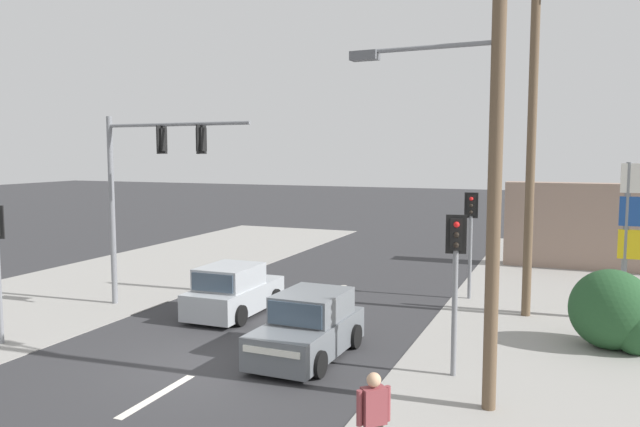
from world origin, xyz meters
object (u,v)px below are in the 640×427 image
at_px(traffic_signal_mast, 143,176).
at_px(hatchback_oncoming_near, 309,328).
at_px(hatchback_receding_far, 233,292).
at_px(pedestrian_at_kerb, 374,418).
at_px(utility_pole_foreground_right, 488,139).
at_px(pedestal_signal_far_median, 471,227).
at_px(utility_pole_midground_right, 532,129).
at_px(pedestal_signal_right_kerb, 455,268).

relative_size(traffic_signal_mast, hatchback_oncoming_near, 1.63).
distance_m(hatchback_receding_far, pedestrian_at_kerb, 10.04).
distance_m(utility_pole_foreground_right, hatchback_oncoming_near, 6.34).
relative_size(pedestal_signal_far_median, hatchback_oncoming_near, 0.97).
height_order(hatchback_receding_far, pedestrian_at_kerb, pedestrian_at_kerb).
relative_size(pedestal_signal_far_median, pedestrian_at_kerb, 2.18).
xyz_separation_m(traffic_signal_mast, pedestal_signal_far_median, (9.23, 5.02, -1.73)).
bearing_deg(hatchback_oncoming_near, pedestal_signal_far_median, 69.88).
bearing_deg(hatchback_receding_far, traffic_signal_mast, -172.88).
distance_m(utility_pole_midground_right, pedestal_signal_right_kerb, 6.74).
height_order(pedestal_signal_right_kerb, pedestrian_at_kerb, pedestal_signal_right_kerb).
bearing_deg(pedestal_signal_far_median, utility_pole_midground_right, -39.48).
height_order(pedestal_signal_right_kerb, hatchback_oncoming_near, pedestal_signal_right_kerb).
bearing_deg(pedestrian_at_kerb, utility_pole_foreground_right, 69.78).
bearing_deg(pedestal_signal_right_kerb, traffic_signal_mast, 166.48).
distance_m(utility_pole_foreground_right, utility_pole_midground_right, 7.39).
height_order(pedestal_signal_far_median, hatchback_receding_far, pedestal_signal_far_median).
xyz_separation_m(pedestal_signal_right_kerb, pedestrian_at_kerb, (-0.38, -4.72, -1.49)).
distance_m(traffic_signal_mast, pedestal_signal_right_kerb, 10.42).
height_order(utility_pole_foreground_right, utility_pole_midground_right, utility_pole_midground_right).
xyz_separation_m(utility_pole_foreground_right, traffic_signal_mast, (-10.79, 3.91, -0.98)).
xyz_separation_m(utility_pole_midground_right, pedestal_signal_right_kerb, (-1.13, -5.85, -3.14)).
bearing_deg(utility_pole_midground_right, pedestal_signal_far_median, 140.52).
xyz_separation_m(utility_pole_foreground_right, hatchback_receding_far, (-7.87, 4.28, -4.43)).
relative_size(traffic_signal_mast, pedestal_signal_right_kerb, 1.69).
bearing_deg(hatchback_receding_far, hatchback_oncoming_near, -36.91).
xyz_separation_m(utility_pole_foreground_right, pedestal_signal_far_median, (-1.57, 8.93, -2.71)).
distance_m(utility_pole_midground_right, hatchback_oncoming_near, 8.84).
distance_m(hatchback_oncoming_near, pedestrian_at_kerb, 5.69).
relative_size(utility_pole_midground_right, pedestal_signal_far_median, 2.98).
bearing_deg(utility_pole_midground_right, hatchback_oncoming_near, -128.39).
height_order(utility_pole_midground_right, hatchback_receding_far, utility_pole_midground_right).
height_order(utility_pole_foreground_right, pedestal_signal_right_kerb, utility_pole_foreground_right).
distance_m(utility_pole_midground_right, pedestrian_at_kerb, 11.64).
xyz_separation_m(utility_pole_foreground_right, utility_pole_midground_right, (0.33, 7.37, 0.43)).
xyz_separation_m(traffic_signal_mast, hatchback_receding_far, (2.93, 0.37, -3.44)).
bearing_deg(pedestal_signal_right_kerb, utility_pole_midground_right, 79.07).
bearing_deg(traffic_signal_mast, hatchback_receding_far, 7.12).
xyz_separation_m(utility_pole_foreground_right, hatchback_oncoming_near, (-4.26, 1.57, -4.43)).
height_order(hatchback_oncoming_near, pedestrian_at_kerb, pedestrian_at_kerb).
height_order(utility_pole_foreground_right, pedestrian_at_kerb, utility_pole_foreground_right).
height_order(traffic_signal_mast, hatchback_receding_far, traffic_signal_mast).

